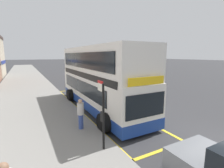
% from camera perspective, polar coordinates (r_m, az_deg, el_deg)
% --- Properties ---
extents(ground_plane, '(260.00, 260.00, 0.00)m').
position_cam_1_polar(ground_plane, '(36.26, -16.73, 3.40)').
color(ground_plane, '#333335').
extents(pavement_near, '(6.00, 76.00, 0.14)m').
position_cam_1_polar(pavement_near, '(35.53, -27.85, 2.66)').
color(pavement_near, gray).
rests_on(pavement_near, ground).
extents(double_decker_bus, '(3.20, 10.46, 4.40)m').
position_cam_1_polar(double_decker_bus, '(11.91, -4.57, 1.32)').
color(double_decker_bus, white).
rests_on(double_decker_bus, ground).
extents(bus_bay_markings, '(3.03, 13.52, 0.01)m').
position_cam_1_polar(bus_bay_markings, '(12.71, -5.29, -7.66)').
color(bus_bay_markings, yellow).
rests_on(bus_bay_markings, ground).
extents(bus_stop_sign, '(0.09, 0.51, 2.72)m').
position_cam_1_polar(bus_stop_sign, '(6.49, -3.28, -8.93)').
color(bus_stop_sign, black).
rests_on(bus_stop_sign, pavement_near).
extents(parked_car_silver_kerbside, '(2.09, 4.20, 1.62)m').
position_cam_1_polar(parked_car_silver_kerbside, '(27.10, -2.00, 3.45)').
color(parked_car_silver_kerbside, '#B2B5BA').
rests_on(parked_car_silver_kerbside, ground).
extents(pedestrian_further_back, '(0.34, 0.34, 1.55)m').
position_cam_1_polar(pedestrian_further_back, '(8.58, -10.75, -9.73)').
color(pedestrian_further_back, '#33478C').
rests_on(pedestrian_further_back, pavement_near).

